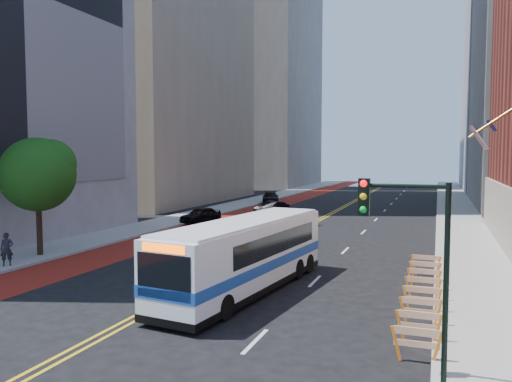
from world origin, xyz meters
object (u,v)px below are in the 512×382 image
object	(u,v)px
car_a	(201,215)
pedestrian	(7,249)
traffic_signal	(409,240)
car_b	(272,208)
car_c	(271,197)
transit_bus	(247,254)
street_tree	(39,172)

from	to	relation	value
car_a	pedestrian	bearing A→B (deg)	-75.42
traffic_signal	car_a	size ratio (longest dim) A/B	1.26
traffic_signal	car_a	distance (m)	32.23
car_b	car_c	distance (m)	12.62
traffic_signal	car_c	world-z (taller)	traffic_signal
traffic_signal	car_c	distance (m)	49.14
car_a	pedestrian	xyz separation A→B (m)	(-1.40, -19.45, 0.32)
traffic_signal	car_a	world-z (taller)	traffic_signal
car_a	transit_bus	bearing A→B (deg)	-39.86
car_c	pedestrian	xyz separation A→B (m)	(-1.40, -38.72, 0.31)
street_tree	car_c	xyz separation A→B (m)	(1.94, 35.78, -4.21)
street_tree	car_c	distance (m)	36.08
car_c	transit_bus	bearing A→B (deg)	-91.55
car_a	car_b	distance (m)	8.39
car_a	car_c	world-z (taller)	car_c
transit_bus	pedestrian	distance (m)	13.17
car_a	car_b	size ratio (longest dim) A/B	0.98
traffic_signal	transit_bus	bearing A→B (deg)	135.45
pedestrian	car_b	bearing A→B (deg)	36.94
car_a	car_c	distance (m)	19.27
car_a	pedestrian	world-z (taller)	pedestrian
traffic_signal	pedestrian	bearing A→B (deg)	161.79
street_tree	car_b	bearing A→B (deg)	75.80
transit_bus	pedestrian	size ratio (longest dim) A/B	6.68
car_c	pedestrian	bearing A→B (deg)	-110.60
transit_bus	street_tree	bearing A→B (deg)	175.86
car_b	car_c	xyz separation A→B (m)	(-4.09, 11.94, 0.02)
pedestrian	street_tree	bearing A→B (deg)	59.05
traffic_signal	car_c	xyz separation A→B (m)	(-18.71, 45.34, -3.02)
car_c	car_a	bearing A→B (deg)	-108.53
traffic_signal	car_c	bearing A→B (deg)	112.43
street_tree	transit_bus	bearing A→B (deg)	-11.16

